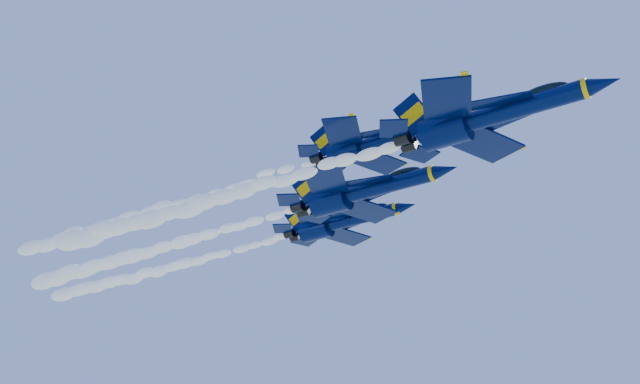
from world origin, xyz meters
The scene contains 8 objects.
jet_lead centered at (16.74, -8.70, 149.76)m, with size 19.01×15.59×7.06m.
smoke_trail_jet_lead centered at (-12.44, -8.70, 149.30)m, with size 42.11×2.27×2.04m, color white.
jet_second centered at (4.74, -6.02, 152.13)m, with size 15.36×12.60×5.71m.
smoke_trail_jet_second centered at (-22.88, -6.02, 151.71)m, with size 42.11×1.83×1.65m, color white.
jet_third centered at (-1.41, 2.70, 152.28)m, with size 19.22×15.76×7.14m.
smoke_trail_jet_third centered at (-30.68, 2.70, 151.83)m, with size 42.11×2.30×2.07m, color white.
jet_fourth centered at (-10.17, 13.40, 154.87)m, with size 17.84×14.63×6.63m.
smoke_trail_jet_fourth centered at (-38.85, 13.40, 154.43)m, with size 42.11×2.13×1.92m, color white.
Camera 1 is at (34.54, -64.51, 114.55)m, focal length 45.00 mm.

